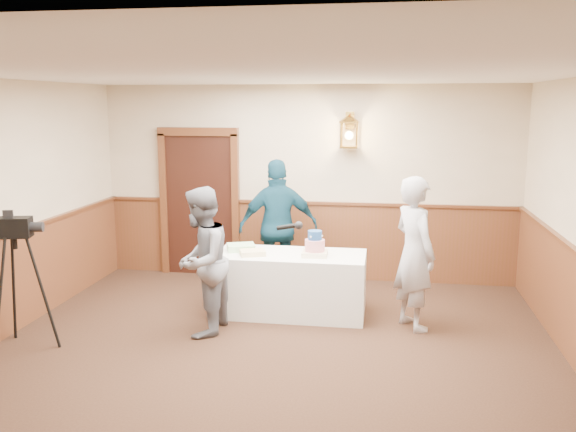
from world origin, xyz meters
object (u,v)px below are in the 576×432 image
Objects in this scene: assistant_p at (278,227)px; baker at (414,253)px; tv_camera_rig at (19,291)px; tiered_cake at (315,246)px; display_table at (291,284)px; sheet_cake_yellow at (253,253)px; sheet_cake_green at (241,247)px; interviewer at (201,262)px.

baker is at bearing 130.37° from assistant_p.
tv_camera_rig is at bearing 27.37° from assistant_p.
display_table is at bearing 169.71° from tiered_cake.
assistant_p is 1.29× the size of tv_camera_rig.
assistant_p reaches higher than tiered_cake.
baker is (1.15, -0.20, 0.01)m from tiered_cake.
sheet_cake_yellow is at bearing -162.25° from display_table.
display_table is 0.76m from sheet_cake_green.
display_table is 5.91× the size of tiered_cake.
assistant_p reaches higher than display_table.
tiered_cake reaches higher than sheet_cake_green.
display_table is 1.09× the size of interviewer.
display_table is at bearing 135.77° from interviewer.
baker is 0.97× the size of assistant_p.
display_table is 1.56m from baker.
interviewer is at bearing 71.57° from baker.
tv_camera_rig is (-1.97, -1.60, -0.16)m from sheet_cake_green.
sheet_cake_green is 0.24× the size of tv_camera_rig.
tiered_cake is 1.17m from baker.
sheet_cake_green is at bearing 24.00° from tv_camera_rig.
sheet_cake_yellow is (-0.44, -0.14, 0.41)m from display_table.
display_table is at bearing 17.75° from sheet_cake_yellow.
tiered_cake is at bearing 48.53° from baker.
tiered_cake is 0.17× the size of baker.
interviewer reaches higher than display_table.
assistant_p is at bearing 26.69° from baker.
sheet_cake_yellow is 0.17× the size of baker.
sheet_cake_yellow is 0.28m from sheet_cake_green.
interviewer is 1.17× the size of tv_camera_rig.
display_table is 3.03m from tv_camera_rig.
display_table is 0.58m from tiered_cake.
tv_camera_rig is (-2.31, -2.35, -0.28)m from assistant_p.
sheet_cake_green is 0.19× the size of baker.
assistant_p is (0.15, 0.96, 0.13)m from sheet_cake_yellow.
tv_camera_rig is at bearing -149.50° from display_table.
tiered_cake is 0.17× the size of assistant_p.
tv_camera_rig is (-2.16, -1.39, -0.15)m from sheet_cake_yellow.
tv_camera_rig is (-2.60, -1.53, 0.26)m from display_table.
baker is 4.26m from tv_camera_rig.
interviewer is (-0.43, -0.66, 0.05)m from sheet_cake_yellow.
assistant_p is (0.58, 1.62, 0.08)m from interviewer.
assistant_p is at bearing 124.16° from tiered_cake.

